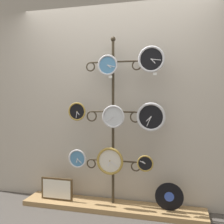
# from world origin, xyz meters

# --- Properties ---
(ground_plane) EXTENTS (12.00, 12.00, 0.00)m
(ground_plane) POSITION_xyz_m (0.00, 0.00, 0.00)
(ground_plane) COLOR #47423D
(shop_wall) EXTENTS (4.40, 0.04, 2.80)m
(shop_wall) POSITION_xyz_m (0.00, 0.57, 1.40)
(shop_wall) COLOR #BCB2A3
(shop_wall) RESTS_ON ground_plane
(low_shelf) EXTENTS (2.20, 0.36, 0.06)m
(low_shelf) POSITION_xyz_m (0.00, 0.35, 0.03)
(low_shelf) COLOR #9E7A4C
(low_shelf) RESTS_ON ground_plane
(display_stand) EXTENTS (0.68, 0.38, 2.06)m
(display_stand) POSITION_xyz_m (0.00, 0.41, 0.68)
(display_stand) COLOR #382D1E
(display_stand) RESTS_ON ground_plane
(clock_top_center) EXTENTS (0.24, 0.04, 0.24)m
(clock_top_center) POSITION_xyz_m (-0.04, 0.33, 1.72)
(clock_top_center) COLOR #4C84B2
(clock_top_right) EXTENTS (0.30, 0.04, 0.30)m
(clock_top_right) POSITION_xyz_m (0.47, 0.29, 1.76)
(clock_top_right) COLOR black
(clock_middle_left) EXTENTS (0.22, 0.04, 0.22)m
(clock_middle_left) POSITION_xyz_m (-0.42, 0.31, 1.17)
(clock_middle_left) COLOR black
(clock_middle_center) EXTENTS (0.27, 0.04, 0.27)m
(clock_middle_center) POSITION_xyz_m (0.03, 0.29, 1.12)
(clock_middle_center) COLOR silver
(clock_middle_right) EXTENTS (0.33, 0.04, 0.33)m
(clock_middle_right) POSITION_xyz_m (0.46, 0.32, 1.12)
(clock_middle_right) COLOR black
(clock_bottom_left) EXTENTS (0.23, 0.04, 0.23)m
(clock_bottom_left) POSITION_xyz_m (-0.42, 0.32, 0.60)
(clock_bottom_left) COLOR #4C84B2
(clock_bottom_center) EXTENTS (0.32, 0.04, 0.32)m
(clock_bottom_center) POSITION_xyz_m (-0.01, 0.30, 0.60)
(clock_bottom_center) COLOR silver
(clock_bottom_right) EXTENTS (0.19, 0.04, 0.19)m
(clock_bottom_right) POSITION_xyz_m (0.40, 0.34, 0.59)
(clock_bottom_right) COLOR black
(vinyl_record) EXTENTS (0.32, 0.01, 0.32)m
(vinyl_record) POSITION_xyz_m (0.67, 0.35, 0.22)
(vinyl_record) COLOR black
(vinyl_record) RESTS_ON low_shelf
(picture_frame) EXTENTS (0.42, 0.02, 0.28)m
(picture_frame) POSITION_xyz_m (-0.70, 0.31, 0.20)
(picture_frame) COLOR #4C381E
(picture_frame) RESTS_ON low_shelf
(price_tag_upper) EXTENTS (0.04, 0.00, 0.03)m
(price_tag_upper) POSITION_xyz_m (-0.01, 0.33, 1.58)
(price_tag_upper) COLOR white
(price_tag_mid) EXTENTS (0.04, 0.00, 0.03)m
(price_tag_mid) POSITION_xyz_m (0.51, 0.29, 1.60)
(price_tag_mid) COLOR white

